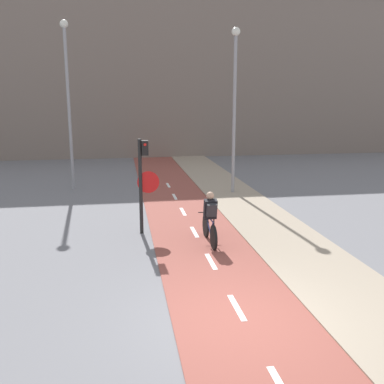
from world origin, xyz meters
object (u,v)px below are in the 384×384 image
Objects in this scene: traffic_light_pole at (143,175)px; street_lamp_far at (68,90)px; cyclist_near at (210,220)px; street_lamp_sidewalk at (235,95)px.

street_lamp_far reaches higher than traffic_light_pole.
cyclist_near is (1.80, -1.31, -1.10)m from traffic_light_pole.
street_lamp_far is at bearing 163.41° from street_lamp_sidewalk.
traffic_light_pole is at bearing -128.95° from street_lamp_sidewalk.
street_lamp_far reaches higher than cyclist_near.
street_lamp_far reaches higher than street_lamp_sidewalk.
street_lamp_sidewalk reaches higher than traffic_light_pole.
traffic_light_pole is 7.07m from street_lamp_sidewalk.
cyclist_near is (-2.38, -6.48, -3.52)m from street_lamp_sidewalk.
street_lamp_far is (-2.87, 7.26, 2.66)m from traffic_light_pole.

